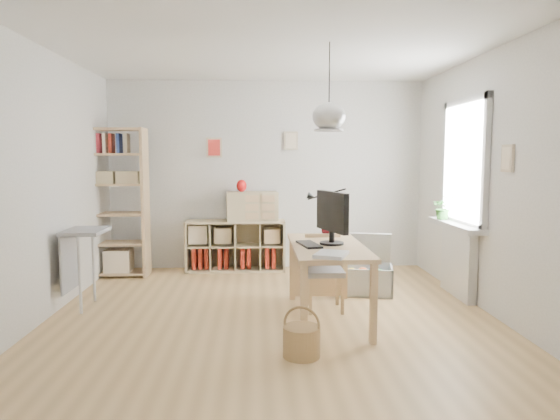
{
  "coord_description": "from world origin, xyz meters",
  "views": [
    {
      "loc": [
        -0.15,
        -4.98,
        1.61
      ],
      "look_at": [
        0.1,
        0.3,
        1.05
      ],
      "focal_mm": 32.0,
      "sensor_mm": 36.0,
      "label": 1
    }
  ],
  "objects_px": {
    "desk": "(328,254)",
    "drawer_chest": "(252,206)",
    "cube_shelf": "(234,249)",
    "tall_bookshelf": "(116,196)",
    "storage_chest": "(365,274)",
    "monitor": "(332,215)",
    "chair": "(324,267)"
  },
  "relations": [
    {
      "from": "desk",
      "to": "drawer_chest",
      "type": "xyz_separation_m",
      "value": [
        -0.76,
        2.19,
        0.27
      ]
    },
    {
      "from": "cube_shelf",
      "to": "drawer_chest",
      "type": "bearing_deg",
      "value": -8.99
    },
    {
      "from": "desk",
      "to": "drawer_chest",
      "type": "relative_size",
      "value": 2.11
    },
    {
      "from": "tall_bookshelf",
      "to": "cube_shelf",
      "type": "bearing_deg",
      "value": 10.19
    },
    {
      "from": "desk",
      "to": "storage_chest",
      "type": "xyz_separation_m",
      "value": [
        0.6,
        0.98,
        -0.43
      ]
    },
    {
      "from": "desk",
      "to": "drawer_chest",
      "type": "distance_m",
      "value": 2.33
    },
    {
      "from": "monitor",
      "to": "drawer_chest",
      "type": "distance_m",
      "value": 2.32
    },
    {
      "from": "storage_chest",
      "to": "monitor",
      "type": "bearing_deg",
      "value": -108.38
    },
    {
      "from": "desk",
      "to": "monitor",
      "type": "distance_m",
      "value": 0.39
    },
    {
      "from": "storage_chest",
      "to": "desk",
      "type": "bearing_deg",
      "value": -109.75
    },
    {
      "from": "monitor",
      "to": "drawer_chest",
      "type": "bearing_deg",
      "value": 92.52
    },
    {
      "from": "monitor",
      "to": "tall_bookshelf",
      "type": "bearing_deg",
      "value": 125.88
    },
    {
      "from": "cube_shelf",
      "to": "drawer_chest",
      "type": "relative_size",
      "value": 1.97
    },
    {
      "from": "cube_shelf",
      "to": "drawer_chest",
      "type": "height_order",
      "value": "drawer_chest"
    },
    {
      "from": "tall_bookshelf",
      "to": "chair",
      "type": "relative_size",
      "value": 2.54
    },
    {
      "from": "desk",
      "to": "tall_bookshelf",
      "type": "relative_size",
      "value": 0.75
    },
    {
      "from": "desk",
      "to": "storage_chest",
      "type": "relative_size",
      "value": 1.78
    },
    {
      "from": "cube_shelf",
      "to": "tall_bookshelf",
      "type": "xyz_separation_m",
      "value": [
        -1.56,
        -0.28,
        0.79
      ]
    },
    {
      "from": "monitor",
      "to": "cube_shelf",
      "type": "bearing_deg",
      "value": 97.88
    },
    {
      "from": "chair",
      "to": "storage_chest",
      "type": "bearing_deg",
      "value": 47.2
    },
    {
      "from": "storage_chest",
      "to": "monitor",
      "type": "xyz_separation_m",
      "value": [
        -0.56,
        -0.96,
        0.82
      ]
    },
    {
      "from": "tall_bookshelf",
      "to": "storage_chest",
      "type": "distance_m",
      "value": 3.44
    },
    {
      "from": "chair",
      "to": "drawer_chest",
      "type": "relative_size",
      "value": 1.11
    },
    {
      "from": "tall_bookshelf",
      "to": "drawer_chest",
      "type": "height_order",
      "value": "tall_bookshelf"
    },
    {
      "from": "tall_bookshelf",
      "to": "chair",
      "type": "height_order",
      "value": "tall_bookshelf"
    },
    {
      "from": "tall_bookshelf",
      "to": "chair",
      "type": "xyz_separation_m",
      "value": [
        2.6,
        -1.61,
        -0.64
      ]
    },
    {
      "from": "drawer_chest",
      "to": "storage_chest",
      "type": "bearing_deg",
      "value": -47.16
    },
    {
      "from": "cube_shelf",
      "to": "tall_bookshelf",
      "type": "height_order",
      "value": "tall_bookshelf"
    },
    {
      "from": "chair",
      "to": "storage_chest",
      "type": "distance_m",
      "value": 0.9
    },
    {
      "from": "desk",
      "to": "chair",
      "type": "height_order",
      "value": "chair"
    },
    {
      "from": "storage_chest",
      "to": "chair",
      "type": "bearing_deg",
      "value": -120.94
    },
    {
      "from": "cube_shelf",
      "to": "storage_chest",
      "type": "xyz_separation_m",
      "value": [
        1.62,
        -1.26,
        -0.08
      ]
    }
  ]
}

